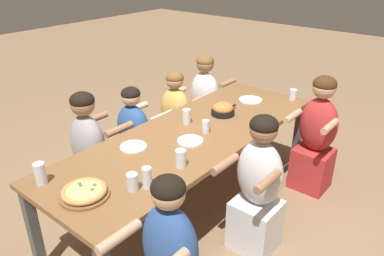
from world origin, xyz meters
name	(u,v)px	position (x,y,z in m)	size (l,w,h in m)	color
ground_plane	(192,209)	(0.00, 0.00, 0.00)	(18.00, 18.00, 0.00)	#896B4C
dining_table	(192,141)	(0.00, 0.00, 0.71)	(2.66, 0.92, 0.78)	brown
pizza_board_main	(84,192)	(-1.10, -0.04, 0.81)	(0.31, 0.31, 0.06)	brown
skillet_bowl	(223,109)	(0.49, 0.03, 0.83)	(0.32, 0.22, 0.12)	black
empty_plate_a	(133,147)	(-0.47, 0.20, 0.78)	(0.21, 0.21, 0.02)	white
empty_plate_b	(251,100)	(0.96, 0.02, 0.78)	(0.23, 0.23, 0.02)	white
empty_plate_c	(190,141)	(-0.12, -0.08, 0.78)	(0.21, 0.21, 0.02)	white
drinking_glass_a	(187,117)	(0.12, 0.16, 0.83)	(0.07, 0.07, 0.13)	silver
drinking_glass_b	(181,160)	(-0.45, -0.27, 0.83)	(0.08, 0.08, 0.13)	silver
drinking_glass_c	(133,183)	(-0.86, -0.22, 0.83)	(0.07, 0.07, 0.12)	silver
drinking_glass_d	(147,179)	(-0.79, -0.28, 0.84)	(0.06, 0.06, 0.15)	silver
drinking_glass_e	(206,126)	(0.09, -0.07, 0.83)	(0.06, 0.06, 0.11)	silver
drinking_glass_f	(41,175)	(-1.19, 0.29, 0.84)	(0.08, 0.08, 0.15)	silver
drinking_glass_g	(293,94)	(1.25, -0.30, 0.83)	(0.08, 0.08, 0.11)	silver
diner_far_midright	(176,123)	(0.55, 0.68, 0.47)	(0.51, 0.40, 1.05)	gold
diner_near_center	(258,191)	(-0.05, -0.68, 0.53)	(0.51, 0.40, 1.15)	silver
diner_far_right	(205,106)	(1.06, 0.68, 0.51)	(0.51, 0.40, 1.12)	silver
diner_far_midleft	(90,159)	(-0.56, 0.68, 0.53)	(0.51, 0.40, 1.14)	#99999E
diner_near_right	(316,139)	(1.03, -0.68, 0.54)	(0.51, 0.40, 1.16)	#B22D2D
diner_far_center	(135,144)	(-0.05, 0.68, 0.47)	(0.51, 0.40, 1.05)	#2D5193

